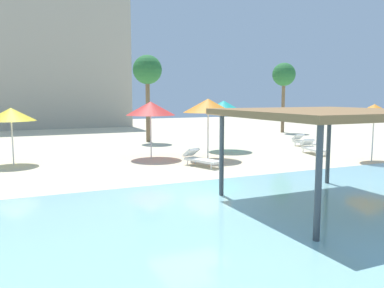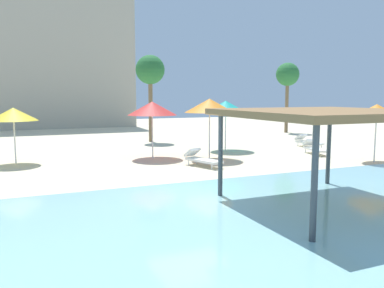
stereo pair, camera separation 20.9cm
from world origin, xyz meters
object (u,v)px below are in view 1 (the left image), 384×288
beach_umbrella_orange_4 (374,111)px  lounge_chair_3 (312,147)px  beach_umbrella_red_1 (151,108)px  lounge_chair_0 (305,141)px  beach_umbrella_yellow_2 (11,114)px  palm_tree_2 (284,76)px  beach_umbrella_teal_3 (224,107)px  beach_umbrella_orange_0 (208,106)px  palm_tree_0 (147,71)px  lounge_chair_2 (200,159)px  shade_pavilion (326,115)px

beach_umbrella_orange_4 → lounge_chair_3: bearing=104.0°
beach_umbrella_red_1 → lounge_chair_0: (9.78, 0.42, -2.10)m
beach_umbrella_yellow_2 → palm_tree_2: 22.16m
beach_umbrella_teal_3 → palm_tree_2: bearing=38.0°
beach_umbrella_orange_0 → lounge_chair_0: (7.37, 1.80, -2.24)m
beach_umbrella_orange_0 → lounge_chair_3: 6.26m
lounge_chair_3 → beach_umbrella_teal_3: bearing=-116.8°
beach_umbrella_red_1 → beach_umbrella_teal_3: beach_umbrella_teal_3 is taller
lounge_chair_3 → palm_tree_2: (6.18, 10.76, 4.34)m
lounge_chair_3 → palm_tree_2: palm_tree_2 is taller
beach_umbrella_orange_0 → lounge_chair_3: (5.80, -0.67, -2.24)m
beach_umbrella_teal_3 → beach_umbrella_orange_4: size_ratio=1.04×
beach_umbrella_orange_0 → lounge_chair_0: bearing=13.7°
palm_tree_0 → beach_umbrella_orange_4: bearing=-59.8°
beach_umbrella_teal_3 → lounge_chair_2: (-3.32, -4.01, -2.11)m
beach_umbrella_teal_3 → palm_tree_2: (9.83, 7.68, 2.23)m
shade_pavilion → palm_tree_0: palm_tree_0 is taller
beach_umbrella_orange_0 → lounge_chair_0: beach_umbrella_orange_0 is taller
beach_umbrella_yellow_2 → lounge_chair_0: size_ratio=1.30×
beach_umbrella_yellow_2 → beach_umbrella_orange_4: beach_umbrella_orange_4 is taller
beach_umbrella_orange_4 → palm_tree_2: (5.40, 13.88, 2.32)m
beach_umbrella_red_1 → beach_umbrella_yellow_2: (-6.15, 0.75, -0.20)m
beach_umbrella_yellow_2 → lounge_chair_2: (7.39, -3.73, -1.89)m
beach_umbrella_orange_4 → lounge_chair_2: bearing=164.2°
shade_pavilion → beach_umbrella_teal_3: bearing=75.3°
beach_umbrella_orange_4 → beach_umbrella_yellow_2: bearing=158.6°
shade_pavilion → palm_tree_2: 22.74m
beach_umbrella_orange_0 → beach_umbrella_teal_3: 3.23m
beach_umbrella_yellow_2 → beach_umbrella_red_1: bearing=-6.9°
beach_umbrella_red_1 → palm_tree_0: bearing=73.3°
beach_umbrella_yellow_2 → lounge_chair_0: 16.04m
beach_umbrella_red_1 → beach_umbrella_teal_3: (4.56, 1.02, 0.01)m
beach_umbrella_yellow_2 → palm_tree_2: (20.54, 7.96, 2.45)m
shade_pavilion → lounge_chair_0: size_ratio=2.51×
shade_pavilion → beach_umbrella_orange_0: size_ratio=1.67×
palm_tree_2 → lounge_chair_3: bearing=-119.9°
lounge_chair_0 → palm_tree_2: size_ratio=0.34×
beach_umbrella_red_1 → beach_umbrella_orange_4: (8.99, -5.18, -0.08)m
beach_umbrella_orange_4 → lounge_chair_3: size_ratio=1.34×
beach_umbrella_orange_4 → lounge_chair_2: size_ratio=1.34×
shade_pavilion → beach_umbrella_teal_3: size_ratio=1.75×
beach_umbrella_orange_4 → lounge_chair_0: (0.79, 5.59, -2.02)m
lounge_chair_0 → lounge_chair_3: bearing=-35.6°
lounge_chair_0 → lounge_chair_2: (-8.53, -3.40, 0.00)m
lounge_chair_2 → beach_umbrella_orange_0: bearing=124.6°
beach_umbrella_yellow_2 → shade_pavilion: bearing=-54.0°
beach_umbrella_red_1 → lounge_chair_3: beach_umbrella_red_1 is taller
beach_umbrella_teal_3 → lounge_chair_0: size_ratio=1.44×
shade_pavilion → lounge_chair_3: bearing=50.6°
lounge_chair_0 → palm_tree_2: (4.61, 8.29, 4.34)m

